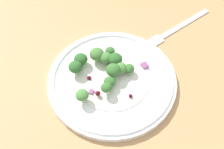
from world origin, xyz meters
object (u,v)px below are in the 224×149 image
plate (112,80)px  broccoli_floret_1 (106,88)px  broccoli_floret_0 (115,59)px  fork (176,29)px  broccoli_floret_2 (129,69)px

plate → broccoli_floret_1: broccoli_floret_1 is taller
broccoli_floret_0 → fork: broccoli_floret_0 is taller
broccoli_floret_1 → fork: broccoli_floret_1 is taller
broccoli_floret_0 → broccoli_floret_2: (-0.41, 3.26, -0.64)cm
broccoli_floret_0 → fork: bearing=171.3°
broccoli_floret_1 → broccoli_floret_2: size_ratio=1.00×
broccoli_floret_2 → fork: size_ratio=0.11×
broccoli_floret_0 → broccoli_floret_1: broccoli_floret_0 is taller
plate → broccoli_floret_1: size_ratio=12.07×
plate → broccoli_floret_2: 4.03cm
broccoli_floret_1 → broccoli_floret_2: broccoli_floret_1 is taller
broccoli_floret_2 → broccoli_floret_1: bearing=-0.3°
broccoli_floret_2 → fork: 17.49cm
plate → fork: (-20.63, 0.97, -0.61)cm
fork → broccoli_floret_2: bearing=1.8°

